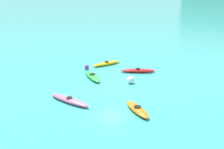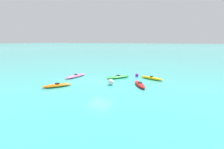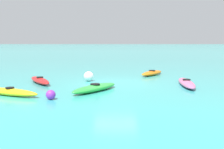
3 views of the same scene
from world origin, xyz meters
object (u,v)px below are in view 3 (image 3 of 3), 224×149
kayak_orange (152,73)px  buoy_purple (51,95)px  kayak_green (95,88)px  kayak_yellow (10,92)px  buoy_white (89,76)px  kayak_red (40,80)px  kayak_pink (186,83)px

kayak_orange → buoy_purple: (-8.03, 5.34, 0.04)m
kayak_green → buoy_purple: buoy_purple is taller
kayak_yellow → kayak_orange: same height
kayak_green → kayak_orange: same height
kayak_orange → buoy_purple: 9.65m
kayak_green → buoy_white: bearing=10.6°
kayak_green → kayak_orange: size_ratio=1.12×
kayak_red → kayak_pink: same height
kayak_red → kayak_yellow: (-3.54, 0.35, -0.00)m
kayak_yellow → buoy_white: 5.33m
kayak_orange → kayak_red: bearing=117.6°
kayak_yellow → kayak_pink: (2.63, -8.54, -0.00)m
buoy_white → kayak_green: bearing=-169.4°
kayak_red → kayak_yellow: bearing=174.4°
kayak_yellow → kayak_red: bearing=-5.6°
kayak_green → kayak_pink: bearing=-71.8°
kayak_red → buoy_white: bearing=-73.7°
kayak_yellow → buoy_white: (4.34, -3.09, 0.13)m
kayak_red → kayak_green: 4.18m
buoy_white → kayak_orange: bearing=-56.1°
kayak_green → kayak_pink: same height
kayak_green → buoy_white: buoy_white is taller
buoy_purple → buoy_white: buoy_white is taller
kayak_yellow → buoy_white: size_ratio=5.11×
buoy_purple → kayak_yellow: bearing=67.5°
kayak_green → kayak_pink: size_ratio=0.85×
kayak_orange → buoy_white: bearing=123.9°
kayak_red → kayak_orange: bearing=-62.4°
kayak_pink → buoy_white: 5.72m
kayak_red → kayak_orange: (3.66, -7.00, 0.00)m
kayak_pink → buoy_white: size_ratio=5.91×
kayak_red → buoy_white: (0.80, -2.74, 0.13)m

